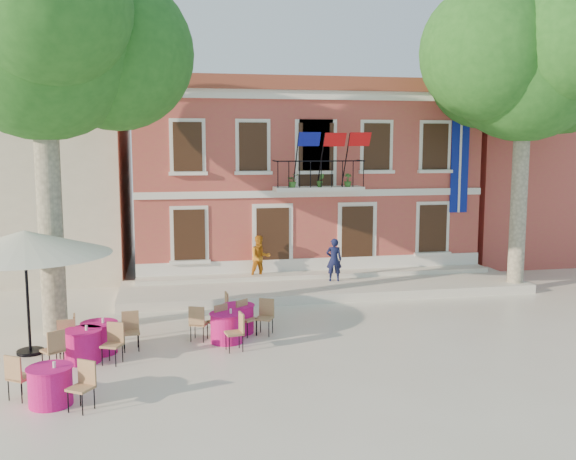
% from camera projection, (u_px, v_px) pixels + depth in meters
% --- Properties ---
extents(ground, '(90.00, 90.00, 0.00)m').
position_uv_depth(ground, '(295.00, 330.00, 17.67)').
color(ground, beige).
rests_on(ground, ground).
extents(main_building, '(13.50, 9.59, 7.50)m').
position_uv_depth(main_building, '(294.00, 175.00, 27.27)').
color(main_building, '#AC523E').
rests_on(main_building, ground).
extents(neighbor_west, '(9.40, 9.40, 6.40)m').
position_uv_depth(neighbor_west, '(13.00, 190.00, 26.17)').
color(neighbor_west, beige).
rests_on(neighbor_west, ground).
extents(neighbor_east, '(9.40, 9.40, 6.40)m').
position_uv_depth(neighbor_east, '(536.00, 184.00, 30.58)').
color(neighbor_east, '#AC523E').
rests_on(neighbor_east, ground).
extents(terrace, '(14.00, 3.40, 0.30)m').
position_uv_depth(terrace, '(326.00, 287.00, 22.31)').
color(terrace, silver).
rests_on(terrace, ground).
extents(plane_tree_west, '(5.36, 5.36, 10.52)m').
position_uv_depth(plane_tree_west, '(41.00, 39.00, 16.39)').
color(plane_tree_west, '#A59E84').
rests_on(plane_tree_west, ground).
extents(plane_tree_east, '(5.36, 5.36, 10.52)m').
position_uv_depth(plane_tree_east, '(525.00, 63.00, 21.46)').
color(plane_tree_east, '#A59E84').
rests_on(plane_tree_east, ground).
extents(patio_umbrella, '(4.09, 4.09, 3.04)m').
position_uv_depth(patio_umbrella, '(25.00, 243.00, 15.35)').
color(patio_umbrella, black).
rests_on(patio_umbrella, ground).
extents(pedestrian_navy, '(0.61, 0.46, 1.51)m').
position_uv_depth(pedestrian_navy, '(334.00, 260.00, 22.53)').
color(pedestrian_navy, '#101437').
rests_on(pedestrian_navy, terrace).
extents(pedestrian_orange, '(0.86, 0.72, 1.57)m').
position_uv_depth(pedestrian_orange, '(260.00, 258.00, 22.78)').
color(pedestrian_orange, '#C67217').
rests_on(pedestrian_orange, terrace).
extents(cafe_table_0, '(1.86, 1.72, 0.95)m').
position_uv_depth(cafe_table_0, '(83.00, 344.00, 15.05)').
color(cafe_table_0, '#CB137E').
rests_on(cafe_table_0, ground).
extents(cafe_table_1, '(1.85, 1.74, 0.95)m').
position_uv_depth(cafe_table_1, '(227.00, 326.00, 16.54)').
color(cafe_table_1, '#CB137E').
rests_on(cafe_table_1, ground).
extents(cafe_table_2, '(1.83, 1.41, 0.95)m').
position_uv_depth(cafe_table_2, '(50.00, 384.00, 12.55)').
color(cafe_table_2, '#CB137E').
rests_on(cafe_table_2, ground).
extents(cafe_table_3, '(1.95, 0.90, 0.95)m').
position_uv_depth(cafe_table_3, '(100.00, 336.00, 15.68)').
color(cafe_table_3, '#CB137E').
rests_on(cafe_table_3, ground).
extents(cafe_table_4, '(1.87, 1.68, 0.95)m').
position_uv_depth(cafe_table_4, '(238.00, 317.00, 17.38)').
color(cafe_table_4, '#CB137E').
rests_on(cafe_table_4, ground).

